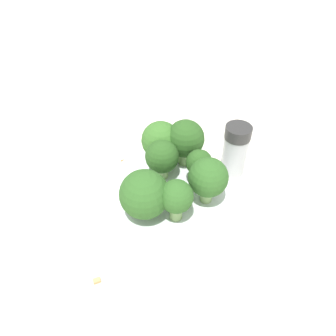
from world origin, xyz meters
name	(u,v)px	position (x,y,z in m)	size (l,w,h in m)	color
ground_plane	(168,213)	(0.00, 0.00, 0.00)	(3.00, 3.00, 0.00)	silver
bowl	(168,200)	(0.00, 0.00, 0.02)	(0.16, 0.16, 0.05)	silver
broccoli_floret_0	(162,157)	(0.01, 0.01, 0.08)	(0.04, 0.04, 0.05)	#7A9E5B
broccoli_floret_1	(176,198)	(-0.04, -0.03, 0.08)	(0.04, 0.04, 0.05)	#7A9E5B
broccoli_floret_2	(182,139)	(0.05, 0.00, 0.09)	(0.05, 0.05, 0.06)	#84AD66
broccoli_floret_3	(144,195)	(-0.05, 0.01, 0.08)	(0.06, 0.06, 0.06)	#7A9E5B
broccoli_floret_4	(209,177)	(0.00, -0.05, 0.08)	(0.05, 0.05, 0.06)	#84AD66
broccoli_floret_5	(199,164)	(0.02, -0.03, 0.08)	(0.03, 0.03, 0.05)	#84AD66
broccoli_floret_6	(161,141)	(0.04, 0.03, 0.08)	(0.05, 0.05, 0.06)	#84AD66
pepper_shaker	(235,150)	(0.12, -0.05, 0.04)	(0.04, 0.04, 0.08)	#B2B7BC
almond_crumb_0	(184,160)	(0.11, 0.02, 0.00)	(0.01, 0.01, 0.01)	olive
almond_crumb_1	(123,161)	(0.06, 0.11, 0.00)	(0.01, 0.01, 0.01)	olive
almond_crumb_2	(97,280)	(-0.12, 0.03, 0.00)	(0.01, 0.01, 0.01)	tan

